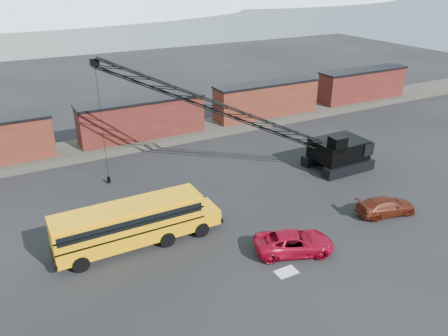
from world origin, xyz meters
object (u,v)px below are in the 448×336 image
object	(u,v)px
red_pickup	(294,243)
school_bus	(134,223)
maroon_suv	(386,206)
crawler_crane	(220,108)

from	to	relation	value
red_pickup	school_bus	bearing A→B (deg)	78.46
school_bus	maroon_suv	xyz separation A→B (m)	(18.39, -5.14, -1.10)
red_pickup	maroon_suv	xyz separation A→B (m)	(9.30, 0.68, -0.05)
school_bus	maroon_suv	distance (m)	19.13
crawler_crane	school_bus	bearing A→B (deg)	-146.05
maroon_suv	crawler_crane	distance (m)	15.65
maroon_suv	crawler_crane	xyz separation A→B (m)	(-8.11, 12.07, 5.79)
school_bus	maroon_suv	bearing A→B (deg)	-15.63
maroon_suv	school_bus	bearing A→B (deg)	86.64
maroon_suv	crawler_crane	size ratio (longest dim) A/B	0.20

